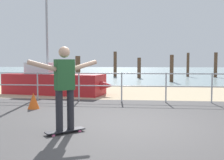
% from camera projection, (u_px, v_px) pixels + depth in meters
% --- Properties ---
extents(ground_plane, '(24.00, 10.00, 0.04)m').
position_uv_depth(ground_plane, '(131.00, 142.00, 4.71)').
color(ground_plane, '#474444').
rests_on(ground_plane, ground).
extents(beach_strip, '(24.00, 6.00, 0.04)m').
position_uv_depth(beach_strip, '(137.00, 91.00, 12.65)').
color(beach_strip, tan).
rests_on(beach_strip, ground).
extents(sea_surface, '(72.00, 50.00, 0.04)m').
position_uv_depth(sea_surface, '(139.00, 71.00, 40.42)').
color(sea_surface, '#849EA3').
rests_on(sea_surface, ground).
extents(railing_fence, '(12.39, 0.05, 1.05)m').
position_uv_depth(railing_fence, '(79.00, 82.00, 9.44)').
color(railing_fence, '#9EA0A5').
rests_on(railing_fence, ground).
extents(sailboat, '(5.07, 2.22, 5.08)m').
position_uv_depth(sailboat, '(57.00, 83.00, 11.49)').
color(sailboat, '#B21E23').
rests_on(sailboat, ground).
extents(skateboard, '(0.74, 0.67, 0.08)m').
position_uv_depth(skateboard, '(65.00, 131.00, 5.22)').
color(skateboard, black).
rests_on(skateboard, ground).
extents(skateboarder, '(1.16, 1.00, 1.65)m').
position_uv_depth(skateboarder, '(65.00, 83.00, 5.15)').
color(skateboarder, '#26262B').
rests_on(skateboarder, skateboard).
extents(groyne_post_0, '(0.37, 0.37, 1.85)m').
position_uv_depth(groyne_post_0, '(78.00, 68.00, 19.63)').
color(groyne_post_0, '#513826').
rests_on(groyne_post_0, ground).
extents(groyne_post_1, '(0.31, 0.31, 2.37)m').
position_uv_depth(groyne_post_1, '(115.00, 64.00, 24.91)').
color(groyne_post_1, '#513826').
rests_on(groyne_post_1, ground).
extents(groyne_post_2, '(0.31, 0.31, 1.77)m').
position_uv_depth(groyne_post_2, '(139.00, 68.00, 22.69)').
color(groyne_post_2, '#513826').
rests_on(groyne_post_2, ground).
extents(groyne_post_3, '(0.26, 0.26, 1.91)m').
position_uv_depth(groyne_post_3, '(172.00, 68.00, 18.32)').
color(groyne_post_3, '#513826').
rests_on(groyne_post_3, ground).
extents(groyne_post_4, '(0.25, 0.25, 2.25)m').
position_uv_depth(groyne_post_4, '(188.00, 65.00, 24.62)').
color(groyne_post_4, '#513826').
rests_on(groyne_post_4, ground).
extents(groyne_post_5, '(0.30, 0.30, 2.25)m').
position_uv_depth(groyne_post_5, '(216.00, 65.00, 23.54)').
color(groyne_post_5, '#513826').
rests_on(groyne_post_5, ground).
extents(traffic_cone, '(0.36, 0.36, 0.50)m').
position_uv_depth(traffic_cone, '(34.00, 101.00, 7.91)').
color(traffic_cone, '#E55919').
rests_on(traffic_cone, ground).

